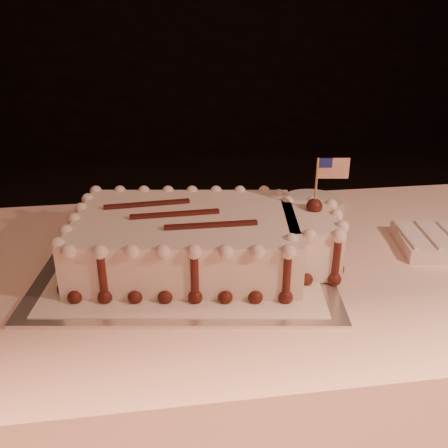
{
  "coord_description": "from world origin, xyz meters",
  "views": [
    {
      "loc": [
        -0.28,
        -0.34,
        1.28
      ],
      "look_at": [
        -0.14,
        0.6,
        0.84
      ],
      "focal_mm": 40.0,
      "sensor_mm": 36.0,
      "label": 1
    }
  ],
  "objects": [
    {
      "name": "banquet_table",
      "position": [
        0.0,
        0.6,
        0.38
      ],
      "size": [
        2.4,
        0.8,
        0.75
      ],
      "primitive_type": "cube",
      "color": "#FFD5C5",
      "rests_on": "ground"
    },
    {
      "name": "cake_board",
      "position": [
        -0.22,
        0.6,
        0.75
      ],
      "size": [
        0.66,
        0.54,
        0.01
      ],
      "primitive_type": "cube",
      "rotation": [
        0.0,
        0.0,
        -0.15
      ],
      "color": "silver",
      "rests_on": "banquet_table"
    },
    {
      "name": "doily",
      "position": [
        -0.22,
        0.6,
        0.76
      ],
      "size": [
        0.59,
        0.48,
        0.0
      ],
      "primitive_type": "cube",
      "rotation": [
        0.0,
        0.0,
        -0.15
      ],
      "color": "white",
      "rests_on": "cake_board"
    },
    {
      "name": "sheet_cake",
      "position": [
        -0.19,
        0.6,
        0.81
      ],
      "size": [
        0.59,
        0.39,
        0.23
      ],
      "color": "white",
      "rests_on": "doily"
    },
    {
      "name": "side_plate",
      "position": [
        0.15,
        0.91,
        0.76
      ],
      "size": [
        0.17,
        0.17,
        0.01
      ],
      "primitive_type": "cylinder",
      "color": "white",
      "rests_on": "banquet_table"
    }
  ]
}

